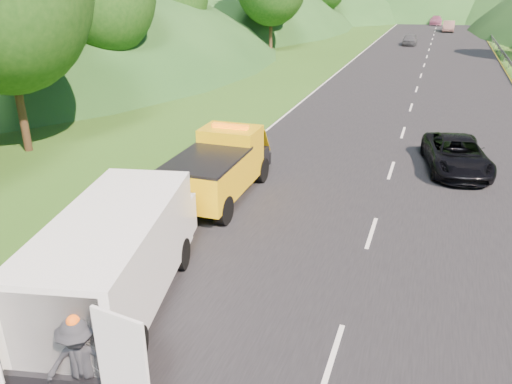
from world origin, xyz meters
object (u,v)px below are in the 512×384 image
at_px(tow_truck, 220,166).
at_px(woman, 144,257).
at_px(white_van, 117,254).
at_px(suitcase, 107,235).
at_px(passing_suv, 454,170).
at_px(child, 127,288).

height_order(tow_truck, woman, tow_truck).
distance_m(white_van, woman, 2.70).
bearing_deg(suitcase, woman, -13.54).
bearing_deg(suitcase, tow_truck, 67.14).
bearing_deg(passing_suv, tow_truck, -153.96).
bearing_deg(passing_suv, woman, -138.43).
relative_size(woman, child, 1.67).
relative_size(white_van, passing_suv, 1.54).
bearing_deg(woman, child, -179.41).
bearing_deg(tow_truck, woman, -95.52).
relative_size(child, suitcase, 1.72).
bearing_deg(child, passing_suv, 107.71).
height_order(tow_truck, passing_suv, tow_truck).
distance_m(white_van, passing_suv, 15.07).
bearing_deg(white_van, suitcase, 118.39).
bearing_deg(suitcase, child, -44.33).
height_order(woman, child, woman).
bearing_deg(suitcase, passing_suv, 45.88).
xyz_separation_m(woman, suitcase, (-1.50, 0.36, 0.29)).
bearing_deg(child, tow_truck, 141.77).
bearing_deg(passing_suv, suitcase, -144.01).
relative_size(white_van, woman, 4.57).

